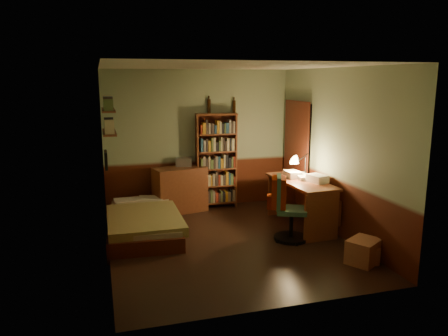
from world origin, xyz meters
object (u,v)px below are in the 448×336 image
object	(u,v)px
bed	(143,215)
desk	(300,203)
office_chair	(292,209)
cardboard_box_a	(364,251)
desk_lamp	(306,158)
bookshelf	(217,161)
dresser	(180,190)
cardboard_box_b	(364,255)
mini_stereo	(184,162)

from	to	relation	value
bed	desk	xyz separation A→B (m)	(2.55, -0.42, 0.10)
office_chair	cardboard_box_a	distance (m)	1.24
bed	cardboard_box_a	size ratio (longest dim) A/B	4.58
bed	desk_lamp	world-z (taller)	desk_lamp
cardboard_box_a	office_chair	bearing A→B (deg)	118.84
bookshelf	desk	distance (m)	1.87
bookshelf	dresser	bearing A→B (deg)	-165.80
bookshelf	cardboard_box_a	world-z (taller)	bookshelf
dresser	cardboard_box_a	world-z (taller)	dresser
dresser	desk_lamp	xyz separation A→B (m)	(1.93, -1.20, 0.71)
desk	cardboard_box_b	distance (m)	1.63
bookshelf	office_chair	size ratio (longest dim) A/B	1.85
bed	desk_lamp	xyz separation A→B (m)	(2.71, -0.23, 0.83)
dresser	bookshelf	bearing A→B (deg)	-6.17
bed	bookshelf	xyz separation A→B (m)	(1.51, 1.05, 0.60)
mini_stereo	desk	world-z (taller)	mini_stereo
mini_stereo	desk_lamp	distance (m)	2.27
dresser	desk	bearing A→B (deg)	-50.77
office_chair	cardboard_box_a	world-z (taller)	office_chair
desk_lamp	cardboard_box_a	size ratio (longest dim) A/B	1.57
bed	desk	world-z (taller)	desk
desk_lamp	cardboard_box_b	bearing A→B (deg)	-114.07
dresser	bookshelf	size ratio (longest dim) A/B	0.52
cardboard_box_a	dresser	bearing A→B (deg)	123.07
dresser	desk	distance (m)	2.25
bed	dresser	world-z (taller)	dresser
bed	mini_stereo	xyz separation A→B (m)	(0.88, 1.09, 0.62)
dresser	desk	xyz separation A→B (m)	(1.78, -1.39, -0.02)
cardboard_box_a	cardboard_box_b	distance (m)	0.05
cardboard_box_b	dresser	bearing A→B (deg)	123.04
mini_stereo	bookshelf	xyz separation A→B (m)	(0.62, -0.04, -0.01)
bookshelf	desk	world-z (taller)	bookshelf
bookshelf	cardboard_box_a	size ratio (longest dim) A/B	4.15
desk	office_chair	size ratio (longest dim) A/B	1.52
cardboard_box_a	desk	bearing A→B (deg)	95.89
desk	desk_lamp	distance (m)	0.77
bed	bookshelf	distance (m)	1.94
dresser	cardboard_box_b	bearing A→B (deg)	-69.76
dresser	cardboard_box_b	world-z (taller)	dresser
desk	desk_lamp	world-z (taller)	desk_lamp
office_chair	desk	bearing A→B (deg)	75.45
desk	bed	bearing A→B (deg)	167.38
cardboard_box_a	desk_lamp	bearing A→B (deg)	90.27
mini_stereo	office_chair	xyz separation A→B (m)	(1.25, -2.05, -0.43)
mini_stereo	cardboard_box_b	size ratio (longest dim) A/B	0.89
bookshelf	cardboard_box_a	bearing A→B (deg)	-60.90
desk	desk_lamp	size ratio (longest dim) A/B	2.17
dresser	cardboard_box_b	size ratio (longest dim) A/B	2.87
dresser	bookshelf	distance (m)	0.88
bed	cardboard_box_a	world-z (taller)	bed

